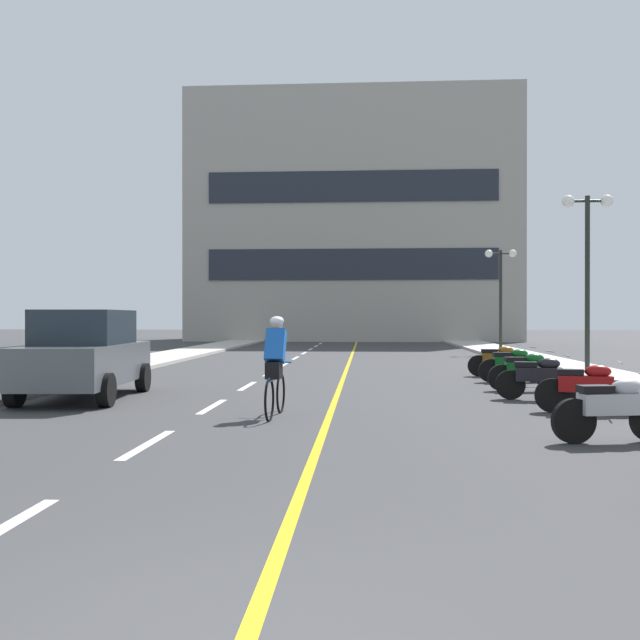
% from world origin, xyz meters
% --- Properties ---
extents(ground_plane, '(140.00, 140.00, 0.00)m').
position_xyz_m(ground_plane, '(0.00, 21.00, 0.00)').
color(ground_plane, '#38383A').
extents(curb_left, '(2.40, 72.00, 0.12)m').
position_xyz_m(curb_left, '(-7.20, 24.00, 0.06)').
color(curb_left, '#B7B2A8').
rests_on(curb_left, ground).
extents(curb_right, '(2.40, 72.00, 0.12)m').
position_xyz_m(curb_right, '(7.20, 24.00, 0.06)').
color(curb_right, '#B7B2A8').
rests_on(curb_right, ground).
extents(lane_dash_1, '(0.14, 2.20, 0.01)m').
position_xyz_m(lane_dash_1, '(-2.00, 6.00, 0.00)').
color(lane_dash_1, silver).
rests_on(lane_dash_1, ground).
extents(lane_dash_2, '(0.14, 2.20, 0.01)m').
position_xyz_m(lane_dash_2, '(-2.00, 10.00, 0.00)').
color(lane_dash_2, silver).
rests_on(lane_dash_2, ground).
extents(lane_dash_3, '(0.14, 2.20, 0.01)m').
position_xyz_m(lane_dash_3, '(-2.00, 14.00, 0.00)').
color(lane_dash_3, silver).
rests_on(lane_dash_3, ground).
extents(lane_dash_4, '(0.14, 2.20, 0.01)m').
position_xyz_m(lane_dash_4, '(-2.00, 18.00, 0.00)').
color(lane_dash_4, silver).
rests_on(lane_dash_4, ground).
extents(lane_dash_5, '(0.14, 2.20, 0.01)m').
position_xyz_m(lane_dash_5, '(-2.00, 22.00, 0.00)').
color(lane_dash_5, silver).
rests_on(lane_dash_5, ground).
extents(lane_dash_6, '(0.14, 2.20, 0.01)m').
position_xyz_m(lane_dash_6, '(-2.00, 26.00, 0.00)').
color(lane_dash_6, silver).
rests_on(lane_dash_6, ground).
extents(lane_dash_7, '(0.14, 2.20, 0.01)m').
position_xyz_m(lane_dash_7, '(-2.00, 30.00, 0.00)').
color(lane_dash_7, silver).
rests_on(lane_dash_7, ground).
extents(lane_dash_8, '(0.14, 2.20, 0.01)m').
position_xyz_m(lane_dash_8, '(-2.00, 34.00, 0.00)').
color(lane_dash_8, silver).
rests_on(lane_dash_8, ground).
extents(lane_dash_9, '(0.14, 2.20, 0.01)m').
position_xyz_m(lane_dash_9, '(-2.00, 38.00, 0.00)').
color(lane_dash_9, silver).
rests_on(lane_dash_9, ground).
extents(lane_dash_10, '(0.14, 2.20, 0.01)m').
position_xyz_m(lane_dash_10, '(-2.00, 42.00, 0.00)').
color(lane_dash_10, silver).
rests_on(lane_dash_10, ground).
extents(lane_dash_11, '(0.14, 2.20, 0.01)m').
position_xyz_m(lane_dash_11, '(-2.00, 46.00, 0.00)').
color(lane_dash_11, silver).
rests_on(lane_dash_11, ground).
extents(centre_line_yellow, '(0.12, 66.00, 0.01)m').
position_xyz_m(centre_line_yellow, '(0.25, 24.00, 0.00)').
color(centre_line_yellow, gold).
rests_on(centre_line_yellow, ground).
extents(office_building, '(23.06, 8.93, 17.37)m').
position_xyz_m(office_building, '(-0.07, 49.41, 8.68)').
color(office_building, '#9E998E').
rests_on(office_building, ground).
extents(street_lamp_mid, '(1.46, 0.36, 5.10)m').
position_xyz_m(street_lamp_mid, '(7.28, 18.02, 3.85)').
color(street_lamp_mid, black).
rests_on(street_lamp_mid, curb_right).
extents(street_lamp_far, '(1.46, 0.36, 4.70)m').
position_xyz_m(street_lamp_far, '(7.14, 30.74, 3.60)').
color(street_lamp_far, black).
rests_on(street_lamp_far, curb_right).
extents(parked_car_near, '(2.14, 4.30, 1.82)m').
position_xyz_m(parked_car_near, '(-4.89, 11.12, 0.92)').
color(parked_car_near, black).
rests_on(parked_car_near, ground).
extents(motorcycle_2, '(1.69, 0.62, 0.92)m').
position_xyz_m(motorcycle_2, '(4.17, 6.50, 0.47)').
color(motorcycle_2, black).
rests_on(motorcycle_2, ground).
extents(motorcycle_3, '(1.68, 0.67, 0.92)m').
position_xyz_m(motorcycle_3, '(4.68, 9.41, 0.47)').
color(motorcycle_3, black).
rests_on(motorcycle_3, ground).
extents(motorcycle_4, '(1.70, 0.60, 0.92)m').
position_xyz_m(motorcycle_4, '(4.36, 11.46, 0.47)').
color(motorcycle_4, black).
rests_on(motorcycle_4, ground).
extents(motorcycle_5, '(1.70, 0.60, 0.92)m').
position_xyz_m(motorcycle_5, '(4.49, 13.25, 0.47)').
color(motorcycle_5, black).
rests_on(motorcycle_5, ground).
extents(motorcycle_6, '(1.70, 0.60, 0.92)m').
position_xyz_m(motorcycle_6, '(4.61, 15.43, 0.47)').
color(motorcycle_6, black).
rests_on(motorcycle_6, ground).
extents(motorcycle_7, '(1.70, 0.60, 0.92)m').
position_xyz_m(motorcycle_7, '(4.60, 17.23, 0.47)').
color(motorcycle_7, black).
rests_on(motorcycle_7, ground).
extents(cyclist_rider, '(0.42, 1.77, 1.71)m').
position_xyz_m(cyclist_rider, '(-0.65, 8.73, 0.89)').
color(cyclist_rider, black).
rests_on(cyclist_rider, ground).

